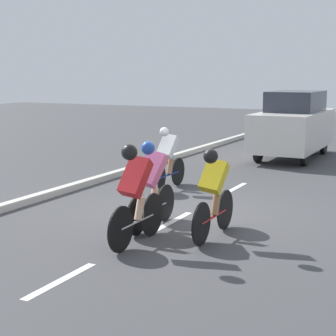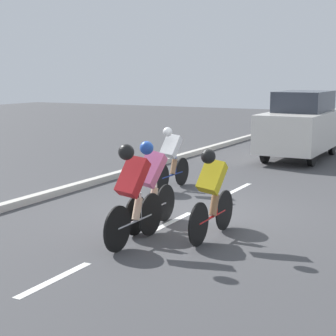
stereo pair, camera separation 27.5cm
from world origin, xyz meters
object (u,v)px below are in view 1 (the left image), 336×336
cyclist_pink (151,182)px  cyclist_white (168,157)px  cyclist_yellow (214,191)px  cyclist_red (136,191)px  support_car (294,124)px

cyclist_pink → cyclist_white: bearing=-68.2°
cyclist_yellow → cyclist_red: size_ratio=1.01×
cyclist_yellow → support_car: (1.04, -9.08, 0.26)m
cyclist_pink → cyclist_red: 0.90m
cyclist_red → cyclist_pink: bearing=-77.0°
cyclist_white → support_car: (-1.29, -6.04, 0.28)m
support_car → cyclist_red: bearing=90.7°
cyclist_yellow → cyclist_red: (0.92, 0.84, 0.06)m
cyclist_pink → cyclist_white: cyclist_pink is taller
cyclist_red → support_car: (0.12, -9.93, 0.20)m
cyclist_yellow → support_car: size_ratio=0.40×
cyclist_red → cyclist_white: cyclist_red is taller
cyclist_yellow → cyclist_red: cyclist_red is taller
cyclist_yellow → cyclist_white: bearing=-52.6°
cyclist_white → support_car: bearing=-102.0°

